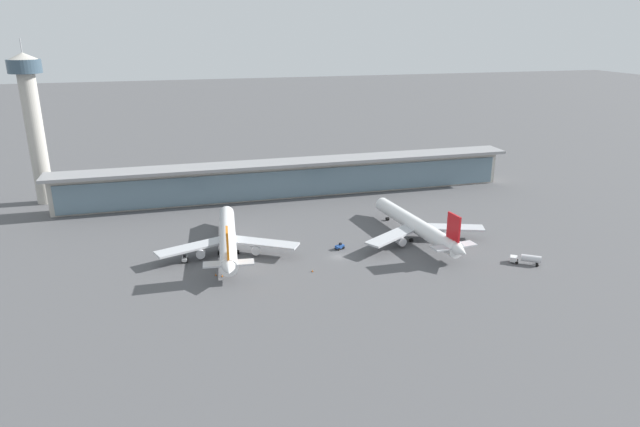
# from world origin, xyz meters

# --- Properties ---
(ground_plane) EXTENTS (1200.00, 1200.00, 0.00)m
(ground_plane) POSITION_xyz_m (0.00, 0.00, 0.00)
(ground_plane) COLOR #515154
(airliner_left_stand) EXTENTS (43.40, 56.68, 15.09)m
(airliner_left_stand) POSITION_xyz_m (-32.12, 12.15, 4.75)
(airliner_left_stand) COLOR white
(airliner_left_stand) RESTS_ON ground
(airliner_centre_stand) EXTENTS (43.33, 56.67, 15.09)m
(airliner_centre_stand) POSITION_xyz_m (29.14, 7.42, 4.75)
(airliner_centre_stand) COLOR white
(airliner_centre_stand) RESTS_ON ground
(service_truck_near_nose_blue) EXTENTS (3.31, 2.73, 2.05)m
(service_truck_near_nose_blue) POSITION_xyz_m (2.20, 5.92, 0.87)
(service_truck_near_nose_blue) COLOR #234C9E
(service_truck_near_nose_blue) RESTS_ON ground
(service_truck_under_wing_white) EXTENTS (2.00, 3.03, 2.05)m
(service_truck_under_wing_white) POSITION_xyz_m (-45.54, 8.55, 0.87)
(service_truck_under_wing_white) COLOR silver
(service_truck_under_wing_white) RESTS_ON ground
(service_truck_mid_apron_white) EXTENTS (8.38, 6.69, 2.95)m
(service_truck_mid_apron_white) POSITION_xyz_m (52.37, -19.63, 1.71)
(service_truck_mid_apron_white) COLOR silver
(service_truck_mid_apron_white) RESTS_ON ground
(terminal_building) EXTENTS (187.17, 12.80, 15.20)m
(terminal_building) POSITION_xyz_m (0.00, 66.29, 7.87)
(terminal_building) COLOR #B2ADA3
(terminal_building) RESTS_ON ground
(control_tower) EXTENTS (12.00, 12.00, 62.69)m
(control_tower) POSITION_xyz_m (-96.52, 83.12, 34.30)
(control_tower) COLOR #B2ADA3
(control_tower) RESTS_ON ground
(safety_cone_alpha) EXTENTS (0.62, 0.62, 0.70)m
(safety_cone_alpha) POSITION_xyz_m (-37.43, -3.77, 0.32)
(safety_cone_alpha) COLOR orange
(safety_cone_alpha) RESTS_ON ground
(safety_cone_bravo) EXTENTS (0.62, 0.62, 0.70)m
(safety_cone_bravo) POSITION_xyz_m (-10.36, -8.36, 0.32)
(safety_cone_bravo) COLOR orange
(safety_cone_bravo) RESTS_ON ground
(safety_cone_charlie) EXTENTS (0.62, 0.62, 0.70)m
(safety_cone_charlie) POSITION_xyz_m (-35.78, -4.99, 0.32)
(safety_cone_charlie) COLOR orange
(safety_cone_charlie) RESTS_ON ground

